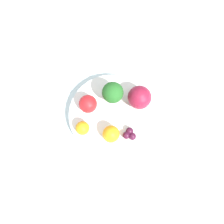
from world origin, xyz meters
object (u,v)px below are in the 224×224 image
at_px(broccoli, 113,93).
at_px(bowl, 112,115).
at_px(apple_green, 88,104).
at_px(orange_back, 111,134).
at_px(orange_front, 82,128).
at_px(apple_red, 139,97).
at_px(grape_cluster, 129,134).

bearing_deg(broccoli, bowl, -172.70).
relative_size(apple_green, orange_back, 1.10).
bearing_deg(orange_back, orange_front, 87.41).
distance_m(apple_red, grape_cluster, 0.10).
relative_size(bowl, grape_cluster, 6.63).
distance_m(broccoli, apple_green, 0.07).
xyz_separation_m(apple_red, orange_back, (-0.10, 0.06, -0.01)).
bearing_deg(orange_back, broccoli, 7.56).
xyz_separation_m(apple_green, grape_cluster, (-0.06, -0.12, -0.01)).
bearing_deg(apple_green, bowl, -95.81).
distance_m(broccoli, apple_red, 0.07).
bearing_deg(orange_front, orange_back, -92.59).
bearing_deg(orange_back, bowl, 7.74).
distance_m(apple_green, orange_front, 0.06).
relative_size(broccoli, orange_back, 1.71).
height_order(bowl, broccoli, broccoli).
xyz_separation_m(apple_red, apple_green, (-0.04, 0.13, -0.01)).
bearing_deg(orange_back, apple_green, 47.19).
height_order(apple_red, grape_cluster, apple_red).
height_order(apple_red, orange_back, apple_red).
xyz_separation_m(orange_front, grape_cluster, (0.01, -0.12, -0.01)).
xyz_separation_m(bowl, apple_green, (0.01, 0.06, 0.04)).
bearing_deg(bowl, broccoli, 7.30).
xyz_separation_m(apple_green, orange_back, (-0.07, -0.07, -0.00)).
bearing_deg(bowl, apple_red, -55.12).
xyz_separation_m(bowl, grape_cluster, (-0.05, -0.05, 0.02)).
relative_size(apple_red, orange_back, 1.43).
bearing_deg(broccoli, apple_red, -85.78).
bearing_deg(broccoli, orange_back, -172.44).
height_order(orange_front, orange_back, orange_back).
bearing_deg(apple_red, apple_green, 106.49).
bearing_deg(grape_cluster, apple_green, 64.12).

